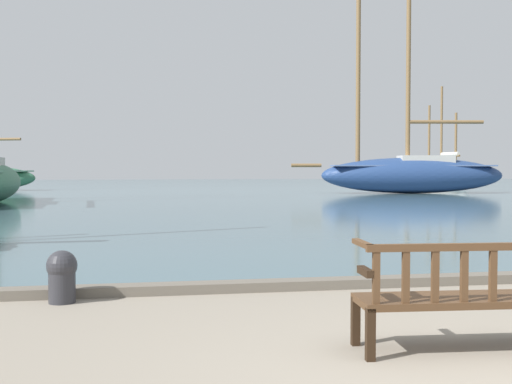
% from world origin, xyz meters
% --- Properties ---
extents(harbor_water, '(100.00, 80.00, 0.08)m').
position_xyz_m(harbor_water, '(0.00, 44.00, 0.04)').
color(harbor_water, '#476670').
rests_on(harbor_water, ground).
extents(quay_edge_kerb, '(40.00, 0.30, 0.12)m').
position_xyz_m(quay_edge_kerb, '(0.00, 3.85, 0.06)').
color(quay_edge_kerb, '#675F54').
rests_on(quay_edge_kerb, ground).
extents(park_bench, '(1.63, 0.64, 0.92)m').
position_xyz_m(park_bench, '(0.08, 0.96, 0.47)').
color(park_bench, black).
rests_on(park_bench, ground).
extents(sailboat_distant_harbor, '(12.45, 4.25, 15.19)m').
position_xyz_m(sailboat_distant_harbor, '(13.12, 31.28, 1.35)').
color(sailboat_distant_harbor, navy).
rests_on(sailboat_distant_harbor, harbor_water).
extents(sailboat_nearest_starboard, '(2.17, 6.93, 7.67)m').
position_xyz_m(sailboat_nearest_starboard, '(20.04, 41.36, 0.75)').
color(sailboat_nearest_starboard, silver).
rests_on(sailboat_nearest_starboard, harbor_water).
extents(mooring_bollard, '(0.34, 0.34, 0.59)m').
position_xyz_m(mooring_bollard, '(-3.35, 3.53, 0.32)').
color(mooring_bollard, '#2D2D33').
rests_on(mooring_bollard, ground).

